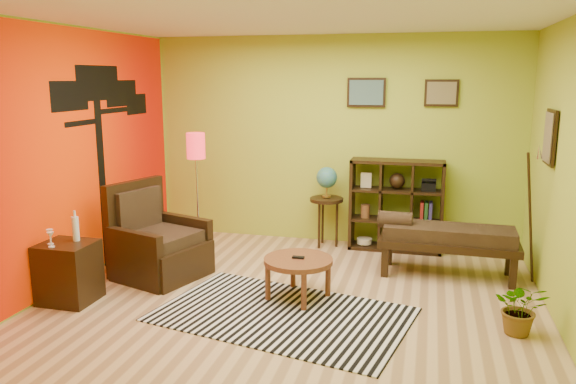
% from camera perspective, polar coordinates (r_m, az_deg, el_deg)
% --- Properties ---
extents(ground, '(5.00, 5.00, 0.00)m').
position_cam_1_polar(ground, '(5.85, 0.42, -10.99)').
color(ground, tan).
rests_on(ground, ground).
extents(room_shell, '(5.04, 4.54, 2.82)m').
position_cam_1_polar(room_shell, '(5.46, -0.46, 6.89)').
color(room_shell, '#A5BD34').
rests_on(room_shell, ground).
extents(zebra_rug, '(2.60, 1.91, 0.01)m').
position_cam_1_polar(zebra_rug, '(5.53, -0.57, -12.32)').
color(zebra_rug, silver).
rests_on(zebra_rug, ground).
extents(coffee_table, '(0.71, 0.71, 0.45)m').
position_cam_1_polar(coffee_table, '(5.78, 1.05, -7.32)').
color(coffee_table, brown).
rests_on(coffee_table, ground).
extents(armchair, '(1.11, 1.10, 1.08)m').
position_cam_1_polar(armchair, '(6.64, -13.20, -5.53)').
color(armchair, black).
rests_on(armchair, ground).
extents(side_cabinet, '(0.52, 0.47, 0.93)m').
position_cam_1_polar(side_cabinet, '(6.16, -21.40, -7.55)').
color(side_cabinet, black).
rests_on(side_cabinet, ground).
extents(floor_lamp, '(0.24, 0.24, 1.58)m').
position_cam_1_polar(floor_lamp, '(7.05, -9.31, 3.52)').
color(floor_lamp, silver).
rests_on(floor_lamp, ground).
extents(globe_table, '(0.44, 0.44, 1.08)m').
position_cam_1_polar(globe_table, '(7.47, 3.95, 0.55)').
color(globe_table, black).
rests_on(globe_table, ground).
extents(cube_shelf, '(1.20, 0.35, 1.20)m').
position_cam_1_polar(cube_shelf, '(7.47, 11.03, -1.36)').
color(cube_shelf, black).
rests_on(cube_shelf, ground).
extents(bench, '(1.59, 0.60, 0.72)m').
position_cam_1_polar(bench, '(6.66, 15.62, -4.43)').
color(bench, black).
rests_on(bench, ground).
extents(potted_plant, '(0.48, 0.53, 0.38)m').
position_cam_1_polar(potted_plant, '(5.49, 22.54, -11.34)').
color(potted_plant, '#26661E').
rests_on(potted_plant, ground).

